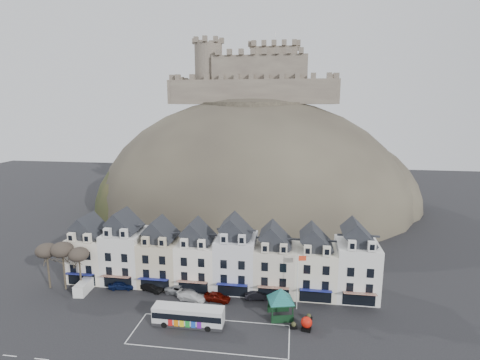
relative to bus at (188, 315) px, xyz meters
name	(u,v)px	position (x,y,z in m)	size (l,w,h in m)	color
ground	(194,338)	(1.63, -2.99, -1.63)	(300.00, 300.00, 0.00)	black
coach_bay_markings	(210,334)	(3.63, -1.74, -1.63)	(22.00, 7.50, 0.01)	silver
townhouse_terrace	(218,257)	(1.78, 12.98, 3.67)	(54.40, 9.35, 11.80)	white
castle_hill	(256,207)	(2.89, 65.96, -1.52)	(100.00, 76.00, 68.00)	#322C26
castle	(257,77)	(2.14, 72.94, 38.57)	(50.20, 22.20, 22.00)	brown
tree_left_far	(46,251)	(-27.37, 7.51, 5.27)	(3.61, 3.61, 8.24)	#372F23
tree_left_mid	(62,250)	(-24.37, 7.51, 5.62)	(3.78, 3.78, 8.64)	#372F23
tree_left_near	(79,255)	(-21.37, 7.51, 4.93)	(3.43, 3.43, 7.84)	#372F23
bus	(188,315)	(0.00, 0.00, 0.00)	(10.43, 2.46, 2.94)	#262628
bus_shelter	(281,295)	(13.18, 4.05, 2.05)	(7.23, 7.23, 4.73)	black
red_buoy	(307,323)	(17.02, 1.35, -0.62)	(1.60, 1.60, 1.98)	black
flagpole	(298,278)	(15.74, 6.88, 3.62)	(1.31, 0.31, 9.19)	silver
white_van	(84,287)	(-20.58, 6.88, -0.68)	(2.14, 4.28, 1.89)	white
planter_west	(294,325)	(15.20, 1.37, -1.13)	(1.10, 0.73, 1.04)	black
planter_east	(309,317)	(17.44, 4.01, -1.15)	(1.10, 0.80, 0.99)	black
car_navy	(122,285)	(-14.71, 9.01, -0.87)	(1.78, 4.41, 1.50)	#0B153B
car_black	(152,287)	(-9.17, 9.01, -0.92)	(1.49, 4.29, 1.41)	black
car_silver	(180,290)	(-3.98, 8.82, -0.89)	(2.46, 5.24, 1.48)	#A1A4A8
car_white	(191,296)	(-1.55, 7.00, -0.92)	(1.98, 4.87, 1.41)	white
car_maroon	(217,297)	(2.73, 7.37, -0.88)	(1.76, 4.38, 1.49)	#4C0904
car_charcoal	(258,295)	(9.32, 9.01, -0.89)	(1.55, 4.45, 1.47)	black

